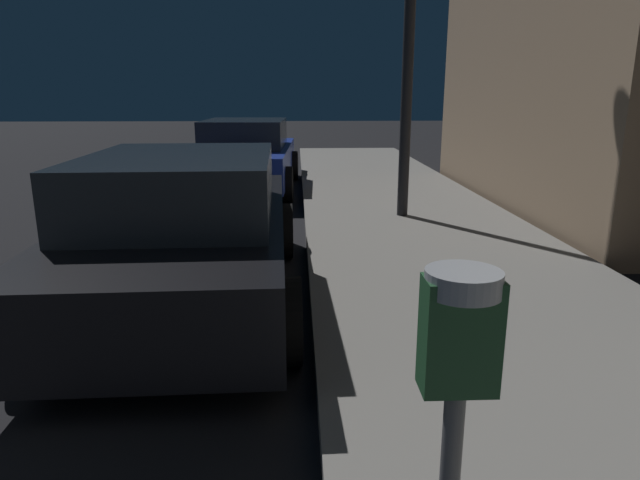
# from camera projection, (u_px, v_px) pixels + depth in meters

# --- Properties ---
(parking_meter) EXTENTS (0.19, 0.19, 1.38)m
(parking_meter) POSITION_uv_depth(u_px,v_px,m) (455.00, 395.00, 1.43)
(parking_meter) COLOR #59595B
(parking_meter) RESTS_ON sidewalk
(car_black) EXTENTS (2.14, 4.52, 1.43)m
(car_black) POSITION_uv_depth(u_px,v_px,m) (187.00, 230.00, 5.19)
(car_black) COLOR black
(car_black) RESTS_ON ground
(car_blue) EXTENTS (2.15, 4.50, 1.43)m
(car_blue) POSITION_uv_depth(u_px,v_px,m) (246.00, 156.00, 11.39)
(car_blue) COLOR navy
(car_blue) RESTS_ON ground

